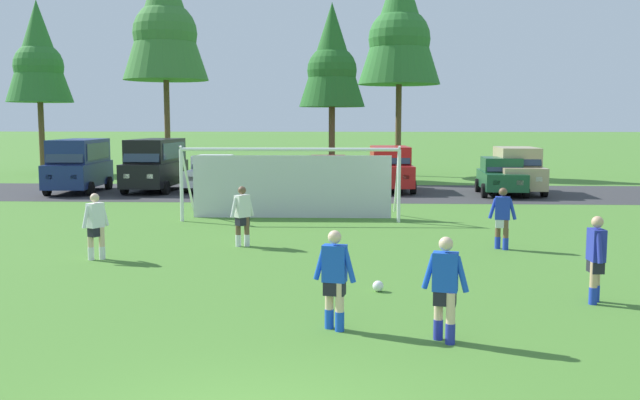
{
  "coord_description": "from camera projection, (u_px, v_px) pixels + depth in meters",
  "views": [
    {
      "loc": [
        1.17,
        -6.94,
        3.39
      ],
      "look_at": [
        0.25,
        11.6,
        1.29
      ],
      "focal_mm": 39.3,
      "sensor_mm": 36.0,
      "label": 1
    }
  ],
  "objects": [
    {
      "name": "parked_car_slot_center_left",
      "position": [
        213.0,
        173.0,
        34.09
      ],
      "size": [
        2.13,
        4.25,
        1.72
      ],
      "color": "silver",
      "rests_on": "ground"
    },
    {
      "name": "tree_mid_right",
      "position": [
        400.0,
        24.0,
        42.77
      ],
      "size": [
        5.06,
        5.06,
        13.5
      ],
      "color": "brown",
      "rests_on": "ground"
    },
    {
      "name": "player_winger_right",
      "position": [
        502.0,
        219.0,
        18.48
      ],
      "size": [
        0.72,
        0.32,
        1.64
      ],
      "color": "brown",
      "rests_on": "ground"
    },
    {
      "name": "parked_car_slot_far_left",
      "position": [
        79.0,
        164.0,
        33.29
      ],
      "size": [
        2.45,
        4.92,
        2.52
      ],
      "color": "navy",
      "rests_on": "ground"
    },
    {
      "name": "parked_car_slot_left",
      "position": [
        155.0,
        164.0,
        33.74
      ],
      "size": [
        2.32,
        4.86,
        2.52
      ],
      "color": "black",
      "rests_on": "ground"
    },
    {
      "name": "tree_left_edge",
      "position": [
        38.0,
        55.0,
        44.29
      ],
      "size": [
        4.12,
        4.12,
        10.99
      ],
      "color": "brown",
      "rests_on": "ground"
    },
    {
      "name": "ground_plane",
      "position": [
        318.0,
        228.0,
        22.21
      ],
      "size": [
        400.0,
        400.0,
        0.0
      ],
      "primitive_type": "plane",
      "color": "#477A2D"
    },
    {
      "name": "parked_car_slot_right",
      "position": [
        390.0,
        168.0,
        33.87
      ],
      "size": [
        2.28,
        4.67,
        2.16
      ],
      "color": "red",
      "rests_on": "ground"
    },
    {
      "name": "parked_car_slot_far_right",
      "position": [
        501.0,
        176.0,
        32.11
      ],
      "size": [
        2.24,
        4.31,
        1.72
      ],
      "color": "#194C2D",
      "rests_on": "ground"
    },
    {
      "name": "tree_mid_left",
      "position": [
        165.0,
        18.0,
        44.03
      ],
      "size": [
        5.37,
        5.37,
        14.32
      ],
      "color": "brown",
      "rests_on": "ground"
    },
    {
      "name": "player_trailing_back",
      "position": [
        335.0,
        280.0,
        11.32
      ],
      "size": [
        0.72,
        0.31,
        1.64
      ],
      "color": "beige",
      "rests_on": "ground"
    },
    {
      "name": "parked_car_slot_center_right",
      "position": [
        329.0,
        173.0,
        33.7
      ],
      "size": [
        2.25,
        4.31,
        1.72
      ],
      "color": "maroon",
      "rests_on": "ground"
    },
    {
      "name": "tree_center_back",
      "position": [
        332.0,
        59.0,
        39.71
      ],
      "size": [
        3.77,
        3.77,
        10.05
      ],
      "color": "brown",
      "rests_on": "ground"
    },
    {
      "name": "soccer_ball",
      "position": [
        378.0,
        286.0,
        13.95
      ],
      "size": [
        0.22,
        0.22,
        0.22
      ],
      "color": "white",
      "rests_on": "ground"
    },
    {
      "name": "parked_car_slot_center",
      "position": [
        272.0,
        176.0,
        32.09
      ],
      "size": [
        2.26,
        4.32,
        1.72
      ],
      "color": "#B2B2BC",
      "rests_on": "ground"
    },
    {
      "name": "soccer_goal",
      "position": [
        291.0,
        182.0,
        24.25
      ],
      "size": [
        7.45,
        2.07,
        2.57
      ],
      "color": "white",
      "rests_on": "ground"
    },
    {
      "name": "player_defender_far",
      "position": [
        96.0,
        226.0,
        17.09
      ],
      "size": [
        0.51,
        0.64,
        1.64
      ],
      "color": "beige",
      "rests_on": "ground"
    },
    {
      "name": "parked_car_slot_end",
      "position": [
        517.0,
        170.0,
        32.71
      ],
      "size": [
        2.28,
        4.67,
        2.16
      ],
      "color": "tan",
      "rests_on": "ground"
    },
    {
      "name": "player_midfield_center",
      "position": [
        596.0,
        260.0,
        13.0
      ],
      "size": [
        0.27,
        0.74,
        1.64
      ],
      "color": "tan",
      "rests_on": "ground"
    },
    {
      "name": "parking_lot_strip",
      "position": [
        330.0,
        193.0,
        33.12
      ],
      "size": [
        52.0,
        8.4,
        0.01
      ],
      "primitive_type": "cube",
      "color": "#333335",
      "rests_on": "ground"
    },
    {
      "name": "player_striker_near",
      "position": [
        242.0,
        216.0,
        18.92
      ],
      "size": [
        0.62,
        0.54,
        1.64
      ],
      "color": "brown",
      "rests_on": "ground"
    },
    {
      "name": "player_winger_left",
      "position": [
        445.0,
        289.0,
        10.7
      ],
      "size": [
        0.71,
        0.36,
        1.64
      ],
      "color": "beige",
      "rests_on": "ground"
    }
  ]
}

